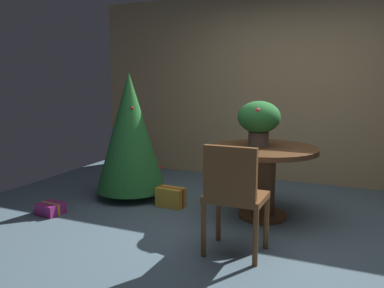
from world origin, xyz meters
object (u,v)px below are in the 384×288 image
(gift_box_purple, at_px, (51,208))
(gift_box_gold, at_px, (171,197))
(round_dining_table, at_px, (264,168))
(holiday_tree, at_px, (130,132))
(flower_vase, at_px, (259,119))
(wooden_chair_near, at_px, (234,192))

(gift_box_purple, height_order, gift_box_gold, gift_box_gold)
(round_dining_table, relative_size, holiday_tree, 0.72)
(round_dining_table, relative_size, gift_box_purple, 3.99)
(holiday_tree, height_order, gift_box_gold, holiday_tree)
(holiday_tree, height_order, gift_box_purple, holiday_tree)
(gift_box_purple, bearing_deg, flower_vase, 22.97)
(wooden_chair_near, xyz_separation_m, gift_box_gold, (-1.04, 0.94, -0.43))
(gift_box_purple, bearing_deg, wooden_chair_near, -5.10)
(round_dining_table, distance_m, gift_box_gold, 1.13)
(round_dining_table, distance_m, flower_vase, 0.51)
(round_dining_table, xyz_separation_m, gift_box_gold, (-1.04, -0.08, -0.42))
(wooden_chair_near, bearing_deg, gift_box_gold, 138.08)
(flower_vase, height_order, wooden_chair_near, flower_vase)
(round_dining_table, xyz_separation_m, flower_vase, (-0.08, 0.04, 0.50))
(holiday_tree, bearing_deg, gift_box_gold, -13.12)
(round_dining_table, xyz_separation_m, wooden_chair_near, (0.00, -1.02, 0.01))
(flower_vase, bearing_deg, gift_box_purple, -157.03)
(holiday_tree, bearing_deg, wooden_chair_near, -33.12)
(flower_vase, distance_m, holiday_tree, 1.60)
(wooden_chair_near, height_order, gift_box_purple, wooden_chair_near)
(flower_vase, bearing_deg, wooden_chair_near, -85.91)
(holiday_tree, xyz_separation_m, gift_box_gold, (0.61, -0.14, -0.70))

